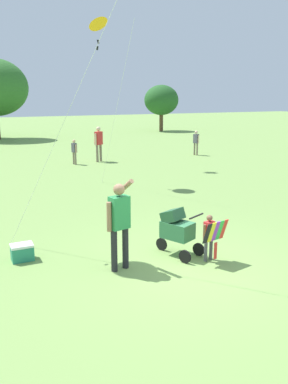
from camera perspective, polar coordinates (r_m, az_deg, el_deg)
The scene contains 9 objects.
ground_plane at distance 8.25m, azimuth 6.02°, elevation -10.53°, with size 120.00×120.00×0.00m, color #75994C.
child_with_butterfly_kite at distance 8.40m, azimuth 9.33°, elevation -5.81°, with size 0.59×0.39×0.98m.
person_adult_flyer at distance 7.77m, azimuth -3.52°, elevation -3.78°, with size 0.57×0.60×1.81m.
stroller at distance 8.63m, azimuth 4.63°, elevation -5.05°, with size 0.80×1.11×1.03m.
kite_orange_delta at distance 15.85m, azimuth -6.45°, elevation 22.34°, with size 0.91×3.09×6.09m.
person_sitting_far at distance 20.25m, azimuth -9.82°, elevation 5.88°, with size 0.23×0.38×1.23m.
person_couple_left at distance 20.92m, azimuth -6.42°, elevation 7.15°, with size 0.51×0.41×1.79m.
person_kid_running at distance 23.31m, azimuth 7.35°, elevation 7.19°, with size 0.24×0.44×1.39m.
cooler_box at distance 8.84m, azimuth -16.81°, elevation -8.13°, with size 0.45×0.33×0.35m.
Camera 1 is at (-3.99, -6.39, 3.35)m, focal length 37.79 mm.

